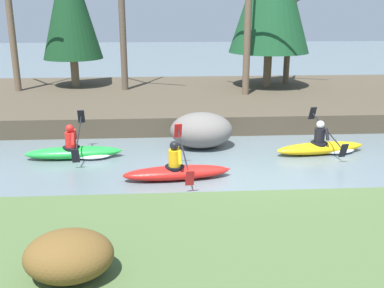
{
  "coord_description": "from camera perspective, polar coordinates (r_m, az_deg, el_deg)",
  "views": [
    {
      "loc": [
        -2.29,
        -10.25,
        4.19
      ],
      "look_at": [
        -1.52,
        1.51,
        0.55
      ],
      "focal_mm": 42.0,
      "sensor_mm": 36.0,
      "label": 1
    }
  ],
  "objects": [
    {
      "name": "boulder_midstream",
      "position": [
        13.75,
        1.2,
        1.77
      ],
      "size": [
        1.91,
        1.5,
        1.08
      ],
      "color": "slate",
      "rests_on": "ground"
    },
    {
      "name": "kayaker_trailing",
      "position": [
        13.24,
        -14.33,
        -0.93
      ],
      "size": [
        2.79,
        2.07,
        1.2
      ],
      "rotation": [
        0.0,
        0.0,
        0.07
      ],
      "color": "green",
      "rests_on": "ground"
    },
    {
      "name": "bare_tree_mid_upstream",
      "position": [
        19.89,
        -8.72,
        14.32
      ],
      "size": [
        3.08,
        3.04,
        5.55
      ],
      "color": "brown",
      "rests_on": "riverbank_far"
    },
    {
      "name": "conifer_tree_far_left",
      "position": [
        21.17,
        -15.29,
        17.04
      ],
      "size": [
        2.63,
        2.63,
        6.18
      ],
      "color": "#7A664C",
      "rests_on": "riverbank_far"
    },
    {
      "name": "ground_plane",
      "position": [
        11.31,
        8.25,
        -4.78
      ],
      "size": [
        90.0,
        90.0,
        0.0
      ],
      "primitive_type": "plane",
      "color": "slate"
    },
    {
      "name": "riverbank_far",
      "position": [
        19.39,
        3.14,
        5.64
      ],
      "size": [
        44.0,
        9.07,
        0.65
      ],
      "color": "#4C4233",
      "rests_on": "ground"
    },
    {
      "name": "bare_tree_mid_downstream",
      "position": [
        18.69,
        7.1,
        14.03
      ],
      "size": [
        3.02,
        2.98,
        5.42
      ],
      "color": "brown",
      "rests_on": "riverbank_far"
    },
    {
      "name": "bare_tree_upstream",
      "position": [
        20.79,
        -21.81,
        13.16
      ],
      "size": [
        2.97,
        2.93,
        5.32
      ],
      "color": "brown",
      "rests_on": "riverbank_far"
    },
    {
      "name": "bare_tree_downstream",
      "position": [
        21.89,
        12.18,
        13.64
      ],
      "size": [
        2.76,
        2.73,
        4.94
      ],
      "color": "brown",
      "rests_on": "riverbank_far"
    },
    {
      "name": "kayaker_lead",
      "position": [
        13.81,
        16.38,
        -0.35
      ],
      "size": [
        2.8,
        2.07,
        1.2
      ],
      "rotation": [
        0.0,
        0.0,
        0.16
      ],
      "color": "yellow",
      "rests_on": "ground"
    },
    {
      "name": "kayaker_middle",
      "position": [
        11.3,
        -1.85,
        -3.41
      ],
      "size": [
        2.79,
        2.07,
        1.2
      ],
      "rotation": [
        0.0,
        0.0,
        0.11
      ],
      "color": "red",
      "rests_on": "ground"
    },
    {
      "name": "shrub_clump_nearest",
      "position": [
        6.1,
        -15.36,
        -13.5
      ],
      "size": [
        1.15,
        0.95,
        0.62
      ],
      "color": "brown",
      "rests_on": "riverbank_near"
    }
  ]
}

